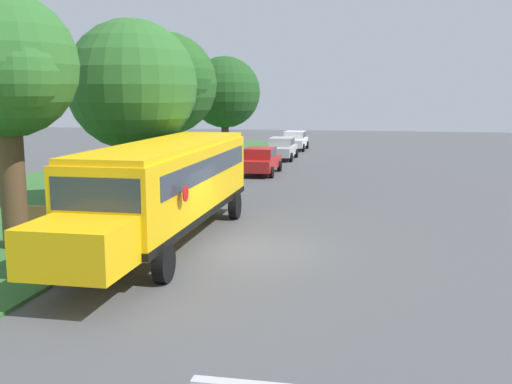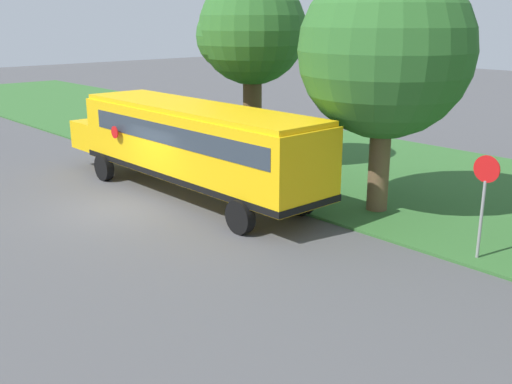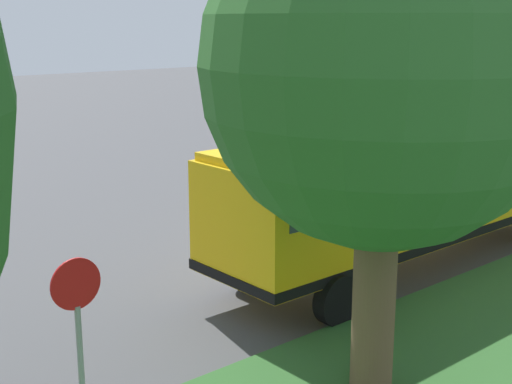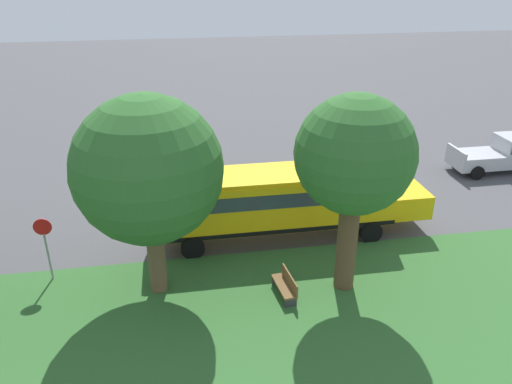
% 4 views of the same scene
% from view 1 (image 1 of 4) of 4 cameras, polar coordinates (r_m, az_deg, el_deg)
% --- Properties ---
extents(ground_plane, '(120.00, 120.00, 0.00)m').
position_cam_1_polar(ground_plane, '(18.18, -0.73, -5.53)').
color(ground_plane, '#4C4C4F').
extents(school_bus, '(2.85, 12.42, 3.16)m').
position_cam_1_polar(school_bus, '(18.89, -8.46, 0.90)').
color(school_bus, yellow).
rests_on(school_bus, ground).
extents(car_red_nearest, '(2.02, 4.40, 1.56)m').
position_cam_1_polar(car_red_nearest, '(34.94, 0.41, 3.13)').
color(car_red_nearest, '#B21E1E').
rests_on(car_red_nearest, ground).
extents(car_silver_middle, '(2.02, 4.40, 1.56)m').
position_cam_1_polar(car_silver_middle, '(43.01, 2.43, 4.29)').
color(car_silver_middle, '#B7B7BC').
rests_on(car_silver_middle, ground).
extents(car_white_furthest, '(2.02, 4.40, 1.56)m').
position_cam_1_polar(car_white_furthest, '(50.36, 3.70, 5.02)').
color(car_white_furthest, silver).
rests_on(car_white_furthest, ground).
extents(oak_tree_beside_bus, '(4.20, 4.20, 7.59)m').
position_cam_1_polar(oak_tree_beside_bus, '(18.96, -22.61, 10.74)').
color(oak_tree_beside_bus, brown).
rests_on(oak_tree_beside_bus, ground).
extents(oak_tree_roadside_mid, '(5.23, 5.23, 7.63)m').
position_cam_1_polar(oak_tree_roadside_mid, '(24.90, -11.60, 9.89)').
color(oak_tree_roadside_mid, brown).
rests_on(oak_tree_roadside_mid, ground).
extents(oak_tree_far_end, '(5.62, 5.62, 8.01)m').
position_cam_1_polar(oak_tree_far_end, '(33.69, -8.35, 10.24)').
color(oak_tree_far_end, '#4C3826').
rests_on(oak_tree_far_end, ground).
extents(oak_tree_across_road, '(4.83, 4.84, 7.18)m').
position_cam_1_polar(oak_tree_across_road, '(41.52, -3.01, 9.37)').
color(oak_tree_across_road, '#4C3826').
rests_on(oak_tree_across_road, ground).
extents(stop_sign, '(0.08, 0.68, 2.74)m').
position_cam_1_polar(stop_sign, '(28.48, -5.76, 3.40)').
color(stop_sign, gray).
rests_on(stop_sign, ground).
extents(park_bench, '(1.65, 0.68, 0.92)m').
position_cam_1_polar(park_bench, '(21.60, -18.98, -2.36)').
color(park_bench, brown).
rests_on(park_bench, ground).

